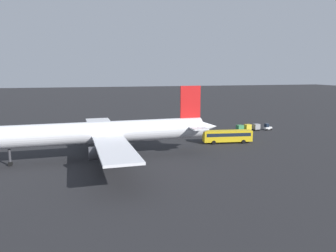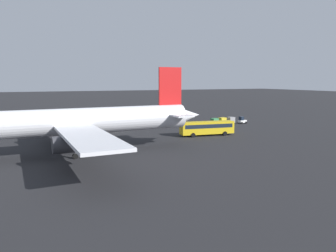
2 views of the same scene
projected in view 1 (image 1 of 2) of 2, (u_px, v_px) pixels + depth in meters
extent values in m
plane|color=#232326|center=(162.00, 129.00, 104.76)|extent=(600.00, 600.00, 0.00)
cylinder|color=silver|center=(95.00, 133.00, 67.87)|extent=(47.02, 5.97, 4.48)
cone|color=silver|center=(205.00, 127.00, 74.91)|extent=(5.94, 4.21, 4.03)
cube|color=silver|center=(114.00, 148.00, 56.32)|extent=(6.78, 21.76, 0.44)
cube|color=silver|center=(100.00, 125.00, 80.93)|extent=(6.78, 21.76, 0.44)
cube|color=red|center=(190.00, 102.00, 72.90)|extent=(4.70, 0.51, 7.16)
cube|color=silver|center=(192.00, 126.00, 73.92)|extent=(3.65, 11.74, 0.28)
cylinder|color=#38383D|center=(105.00, 153.00, 59.22)|extent=(5.70, 2.64, 2.46)
cylinder|color=#38383D|center=(96.00, 133.00, 77.71)|extent=(5.70, 2.64, 2.46)
cylinder|color=#38383D|center=(10.00, 157.00, 63.87)|extent=(0.50, 0.50, 3.58)
cylinder|color=black|center=(10.00, 164.00, 64.10)|extent=(0.92, 0.53, 0.90)
cylinder|color=#38383D|center=(108.00, 154.00, 66.45)|extent=(0.50, 0.50, 3.58)
cylinder|color=black|center=(109.00, 160.00, 66.67)|extent=(0.92, 0.53, 0.90)
cylinder|color=#38383D|center=(105.00, 148.00, 71.95)|extent=(0.50, 0.50, 3.58)
cylinder|color=black|center=(105.00, 154.00, 72.17)|extent=(0.92, 0.53, 0.90)
cube|color=silver|center=(142.00, 130.00, 93.86)|extent=(10.97, 6.77, 2.68)
cube|color=#192333|center=(142.00, 128.00, 93.78)|extent=(10.20, 6.46, 0.86)
cylinder|color=black|center=(135.00, 136.00, 90.93)|extent=(1.04, 0.67, 1.00)
cylinder|color=black|center=(129.00, 135.00, 93.11)|extent=(1.04, 0.67, 1.00)
cylinder|color=black|center=(154.00, 134.00, 95.03)|extent=(1.04, 0.67, 1.00)
cylinder|color=black|center=(149.00, 132.00, 97.20)|extent=(1.04, 0.67, 1.00)
cube|color=gold|center=(227.00, 136.00, 84.74)|extent=(12.93, 4.23, 2.80)
cube|color=#192333|center=(227.00, 134.00, 84.66)|extent=(11.93, 4.14, 0.90)
cylinder|color=black|center=(214.00, 143.00, 83.10)|extent=(1.03, 0.42, 1.00)
cylinder|color=black|center=(211.00, 140.00, 85.79)|extent=(1.03, 0.42, 1.00)
cylinder|color=black|center=(244.00, 142.00, 84.13)|extent=(1.03, 0.42, 1.00)
cylinder|color=black|center=(240.00, 139.00, 86.82)|extent=(1.03, 0.42, 1.00)
cube|color=white|center=(268.00, 128.00, 103.60)|extent=(2.54, 1.58, 0.70)
cube|color=#192333|center=(267.00, 125.00, 103.30)|extent=(1.21, 1.29, 1.10)
cylinder|color=black|center=(267.00, 130.00, 102.71)|extent=(0.62, 0.29, 0.60)
cylinder|color=black|center=(264.00, 129.00, 103.99)|extent=(0.62, 0.29, 0.60)
cylinder|color=black|center=(271.00, 129.00, 103.33)|extent=(0.62, 0.29, 0.60)
cylinder|color=black|center=(268.00, 129.00, 104.61)|extent=(0.62, 0.29, 0.60)
cylinder|color=#1E1E2D|center=(169.00, 128.00, 105.75)|extent=(0.32, 0.32, 0.85)
cylinder|color=yellow|center=(169.00, 125.00, 105.63)|extent=(0.38, 0.38, 0.65)
sphere|color=tan|center=(169.00, 124.00, 105.55)|extent=(0.24, 0.24, 0.24)
cube|color=#38383D|center=(256.00, 129.00, 102.81)|extent=(2.21, 1.94, 0.10)
cube|color=gray|center=(256.00, 127.00, 102.67)|extent=(2.10, 1.85, 1.60)
cylinder|color=black|center=(255.00, 130.00, 101.98)|extent=(0.37, 0.17, 0.36)
cylinder|color=black|center=(253.00, 130.00, 103.14)|extent=(0.37, 0.17, 0.36)
cylinder|color=black|center=(259.00, 130.00, 102.56)|extent=(0.37, 0.17, 0.36)
cylinder|color=black|center=(257.00, 129.00, 103.72)|extent=(0.37, 0.17, 0.36)
cube|color=#38383D|center=(248.00, 130.00, 102.06)|extent=(2.21, 1.94, 0.10)
cube|color=gold|center=(248.00, 127.00, 101.92)|extent=(2.10, 1.85, 1.60)
cylinder|color=black|center=(247.00, 131.00, 101.22)|extent=(0.37, 0.17, 0.36)
cylinder|color=black|center=(244.00, 130.00, 102.38)|extent=(0.37, 0.17, 0.36)
cylinder|color=black|center=(251.00, 130.00, 101.80)|extent=(0.37, 0.17, 0.36)
cylinder|color=black|center=(248.00, 130.00, 102.97)|extent=(0.37, 0.17, 0.36)
cube|color=#38383D|center=(240.00, 130.00, 100.70)|extent=(2.21, 1.94, 0.10)
cube|color=#38844C|center=(240.00, 128.00, 100.56)|extent=(2.10, 1.85, 1.60)
cylinder|color=black|center=(239.00, 132.00, 99.86)|extent=(0.37, 0.17, 0.36)
cylinder|color=black|center=(236.00, 131.00, 101.03)|extent=(0.37, 0.17, 0.36)
cylinder|color=black|center=(243.00, 131.00, 100.45)|extent=(0.37, 0.17, 0.36)
cylinder|color=black|center=(241.00, 131.00, 101.61)|extent=(0.37, 0.17, 0.36)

